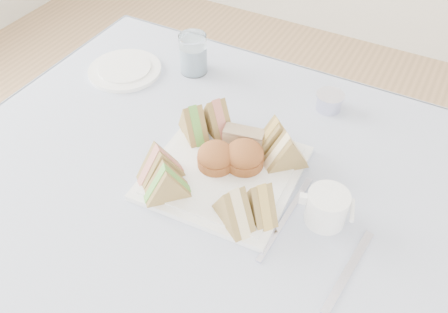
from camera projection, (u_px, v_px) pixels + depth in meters
The scene contains 20 objects.
table at pixel (190, 295), 1.16m from camera, with size 0.90×0.90×0.74m, color brown.
tablecloth at pixel (180, 196), 0.90m from camera, with size 1.02×1.02×0.01m, color #B0B9DB.
serving_plate at pixel (224, 172), 0.93m from camera, with size 0.28×0.28×0.01m, color white.
sandwich_fl_a at pixel (160, 162), 0.88m from camera, with size 0.09×0.04×0.08m, color #A1874F, non-canonical shape.
sandwich_fl_b at pixel (166, 181), 0.85m from camera, with size 0.09×0.04×0.08m, color #A1874F, non-canonical shape.
sandwich_fr_a at pixel (260, 199), 0.82m from camera, with size 0.08×0.04×0.07m, color #A1874F, non-canonical shape.
sandwich_fr_b at pixel (234, 205), 0.81m from camera, with size 0.09×0.04×0.08m, color #A1874F, non-canonical shape.
sandwich_bl_a at pixel (193, 121), 0.97m from camera, with size 0.09×0.04×0.08m, color #A1874F, non-canonical shape.
sandwich_bl_b at pixel (216, 115), 0.98m from camera, with size 0.09×0.04×0.08m, color #A1874F, non-canonical shape.
sandwich_br_a at pixel (287, 150), 0.91m from camera, with size 0.09×0.04×0.08m, color #A1874F, non-canonical shape.
sandwich_br_b at pixel (276, 134), 0.94m from camera, with size 0.09×0.04×0.08m, color #A1874F, non-canonical shape.
scone_left at pixel (216, 157), 0.91m from camera, with size 0.07×0.07×0.05m, color #A15D32.
scone_right at pixel (244, 156), 0.91m from camera, with size 0.08×0.08×0.05m, color #A15D32.
pastry_slice at pixel (244, 138), 0.96m from camera, with size 0.08×0.03×0.04m, color beige.
side_plate at pixel (125, 70), 1.18m from camera, with size 0.18×0.18×0.01m, color white.
water_glass at pixel (193, 54), 1.15m from camera, with size 0.07×0.07×0.10m, color white.
tea_strainer at pixel (329, 102), 1.06m from camera, with size 0.06×0.06×0.04m, color silver.
knife at pixel (348, 271), 0.77m from camera, with size 0.01×0.18×0.00m, color silver.
fork at pixel (282, 224), 0.84m from camera, with size 0.01×0.18×0.00m, color silver.
creamer_jug at pixel (327, 208), 0.83m from camera, with size 0.07×0.07×0.07m, color white.
Camera 1 is at (0.35, -0.47, 1.43)m, focal length 38.00 mm.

